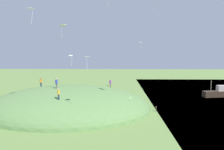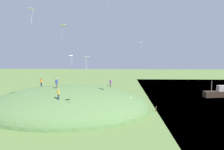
{
  "view_description": "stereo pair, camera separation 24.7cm",
  "coord_description": "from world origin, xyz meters",
  "px_view_note": "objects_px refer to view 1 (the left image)",
  "views": [
    {
      "loc": [
        1.25,
        36.82,
        10.62
      ],
      "look_at": [
        2.06,
        -1.95,
        6.02
      ],
      "focal_mm": 34.63,
      "sensor_mm": 36.0,
      "label": 1
    },
    {
      "loc": [
        1.01,
        36.81,
        10.62
      ],
      "look_at": [
        2.06,
        -1.95,
        6.02
      ],
      "focal_mm": 34.63,
      "sensor_mm": 36.0,
      "label": 2
    }
  ],
  "objects_px": {
    "kite_5": "(108,0)",
    "boat_on_lake": "(218,93)",
    "person_near_shore": "(59,93)",
    "kite_11": "(63,26)",
    "kite_7": "(31,9)",
    "person_watching_kites": "(110,82)",
    "person_walking_path": "(41,81)",
    "mooring_post": "(156,109)",
    "kite_13": "(140,43)",
    "kite_10": "(87,58)",
    "person_on_hilltop": "(56,82)",
    "kite_9": "(71,57)",
    "kite_6": "(155,4)"
  },
  "relations": [
    {
      "from": "mooring_post",
      "to": "kite_13",
      "type": "bearing_deg",
      "value": -80.58
    },
    {
      "from": "kite_11",
      "to": "kite_5",
      "type": "bearing_deg",
      "value": -120.58
    },
    {
      "from": "person_watching_kites",
      "to": "kite_5",
      "type": "height_order",
      "value": "kite_5"
    },
    {
      "from": "boat_on_lake",
      "to": "kite_5",
      "type": "xyz_separation_m",
      "value": [
        24.86,
        -1.41,
        20.67
      ]
    },
    {
      "from": "kite_7",
      "to": "kite_10",
      "type": "height_order",
      "value": "kite_7"
    },
    {
      "from": "kite_5",
      "to": "boat_on_lake",
      "type": "bearing_deg",
      "value": 176.76
    },
    {
      "from": "kite_6",
      "to": "kite_7",
      "type": "distance_m",
      "value": 29.23
    },
    {
      "from": "kite_11",
      "to": "kite_7",
      "type": "bearing_deg",
      "value": 72.07
    },
    {
      "from": "person_watching_kites",
      "to": "kite_7",
      "type": "bearing_deg",
      "value": 158.0
    },
    {
      "from": "person_near_shore",
      "to": "kite_11",
      "type": "xyz_separation_m",
      "value": [
        0.61,
        -6.08,
        10.36
      ]
    },
    {
      "from": "person_on_hilltop",
      "to": "kite_7",
      "type": "distance_m",
      "value": 13.19
    },
    {
      "from": "kite_10",
      "to": "kite_9",
      "type": "bearing_deg",
      "value": -69.85
    },
    {
      "from": "mooring_post",
      "to": "kite_10",
      "type": "bearing_deg",
      "value": 39.81
    },
    {
      "from": "person_watching_kites",
      "to": "kite_11",
      "type": "height_order",
      "value": "kite_11"
    },
    {
      "from": "person_walking_path",
      "to": "kite_10",
      "type": "bearing_deg",
      "value": -61.94
    },
    {
      "from": "person_walking_path",
      "to": "kite_11",
      "type": "distance_m",
      "value": 12.63
    },
    {
      "from": "person_near_shore",
      "to": "kite_6",
      "type": "relative_size",
      "value": 0.91
    },
    {
      "from": "boat_on_lake",
      "to": "kite_13",
      "type": "height_order",
      "value": "kite_13"
    },
    {
      "from": "person_on_hilltop",
      "to": "person_near_shore",
      "type": "relative_size",
      "value": 1.05
    },
    {
      "from": "kite_9",
      "to": "person_walking_path",
      "type": "bearing_deg",
      "value": -9.91
    },
    {
      "from": "person_near_shore",
      "to": "kite_11",
      "type": "bearing_deg",
      "value": -120.19
    },
    {
      "from": "kite_11",
      "to": "person_walking_path",
      "type": "bearing_deg",
      "value": -38.42
    },
    {
      "from": "kite_10",
      "to": "boat_on_lake",
      "type": "bearing_deg",
      "value": -142.1
    },
    {
      "from": "kite_5",
      "to": "kite_7",
      "type": "relative_size",
      "value": 0.81
    },
    {
      "from": "boat_on_lake",
      "to": "person_near_shore",
      "type": "xyz_separation_m",
      "value": [
        31.53,
        16.99,
        3.35
      ]
    },
    {
      "from": "kite_6",
      "to": "kite_13",
      "type": "bearing_deg",
      "value": 46.4
    },
    {
      "from": "kite_11",
      "to": "kite_13",
      "type": "bearing_deg",
      "value": -146.83
    },
    {
      "from": "person_walking_path",
      "to": "kite_11",
      "type": "bearing_deg",
      "value": -48.21
    },
    {
      "from": "person_watching_kites",
      "to": "kite_11",
      "type": "xyz_separation_m",
      "value": [
        7.92,
        7.08,
        10.79
      ]
    },
    {
      "from": "person_walking_path",
      "to": "mooring_post",
      "type": "xyz_separation_m",
      "value": [
        -21.8,
        5.61,
        -3.87
      ]
    },
    {
      "from": "kite_7",
      "to": "person_on_hilltop",
      "type": "bearing_deg",
      "value": -99.32
    },
    {
      "from": "kite_11",
      "to": "boat_on_lake",
      "type": "bearing_deg",
      "value": -161.24
    },
    {
      "from": "boat_on_lake",
      "to": "kite_13",
      "type": "distance_m",
      "value": 21.1
    },
    {
      "from": "person_on_hilltop",
      "to": "mooring_post",
      "type": "xyz_separation_m",
      "value": [
        -17.29,
        0.64,
        -4.5
      ]
    },
    {
      "from": "person_near_shore",
      "to": "kite_11",
      "type": "distance_m",
      "value": 12.02
    },
    {
      "from": "person_watching_kites",
      "to": "kite_7",
      "type": "distance_m",
      "value": 21.62
    },
    {
      "from": "kite_5",
      "to": "kite_9",
      "type": "height_order",
      "value": "kite_5"
    },
    {
      "from": "kite_9",
      "to": "mooring_post",
      "type": "height_order",
      "value": "kite_9"
    },
    {
      "from": "person_walking_path",
      "to": "kite_13",
      "type": "bearing_deg",
      "value": 3.61
    },
    {
      "from": "person_watching_kites",
      "to": "kite_6",
      "type": "distance_m",
      "value": 20.57
    },
    {
      "from": "person_near_shore",
      "to": "kite_9",
      "type": "height_order",
      "value": "kite_9"
    },
    {
      "from": "person_watching_kites",
      "to": "kite_13",
      "type": "distance_m",
      "value": 10.69
    },
    {
      "from": "boat_on_lake",
      "to": "person_on_hilltop",
      "type": "bearing_deg",
      "value": -170.15
    },
    {
      "from": "person_walking_path",
      "to": "kite_5",
      "type": "xyz_separation_m",
      "value": [
        -13.05,
        -7.75,
        17.23
      ]
    },
    {
      "from": "person_near_shore",
      "to": "kite_9",
      "type": "relative_size",
      "value": 0.79
    },
    {
      "from": "person_on_hilltop",
      "to": "kite_9",
      "type": "height_order",
      "value": "kite_9"
    },
    {
      "from": "kite_11",
      "to": "person_near_shore",
      "type": "bearing_deg",
      "value": 95.74
    },
    {
      "from": "kite_11",
      "to": "mooring_post",
      "type": "relative_size",
      "value": 2.49
    },
    {
      "from": "person_on_hilltop",
      "to": "kite_13",
      "type": "bearing_deg",
      "value": 22.29
    },
    {
      "from": "mooring_post",
      "to": "person_near_shore",
      "type": "bearing_deg",
      "value": 18.08
    }
  ]
}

